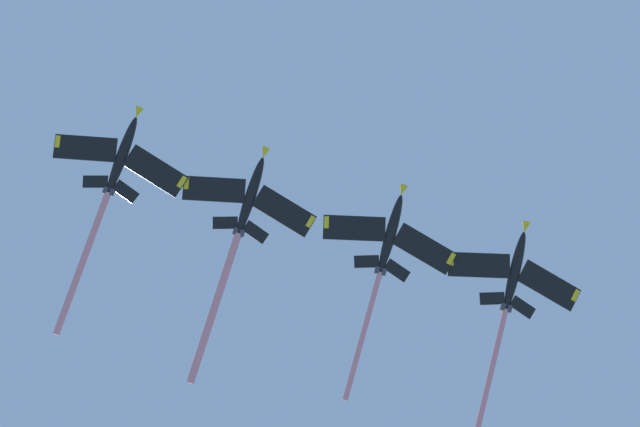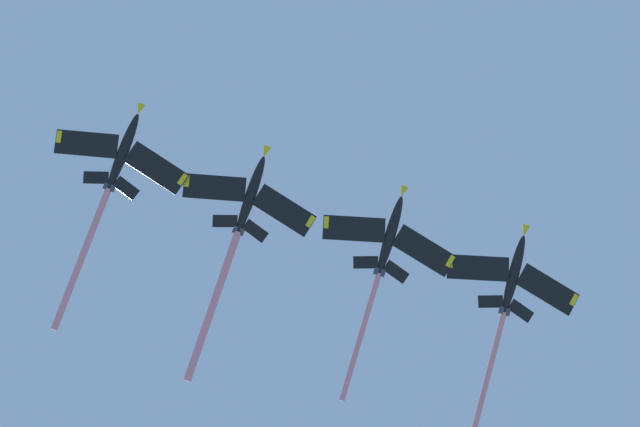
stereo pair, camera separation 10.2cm
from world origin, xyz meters
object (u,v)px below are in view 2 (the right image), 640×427
Objects in this scene: jet_far_left at (508,297)px; jet_centre at (237,234)px; jet_inner_right at (111,183)px; jet_inner_left at (384,256)px.

jet_far_left is 0.94× the size of jet_centre.
jet_inner_left is at bearing -141.70° from jet_inner_right.
jet_far_left is 0.97× the size of jet_inner_right.
jet_inner_left is at bearing -148.28° from jet_centre.
jet_inner_right is (13.69, 13.93, -0.08)m from jet_centre.
jet_far_left is 1.04× the size of jet_inner_left.
jet_inner_left is 0.91× the size of jet_centre.
jet_inner_left reaches higher than jet_inner_right.
jet_far_left reaches higher than jet_inner_left.
jet_far_left is 40.08m from jet_centre.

